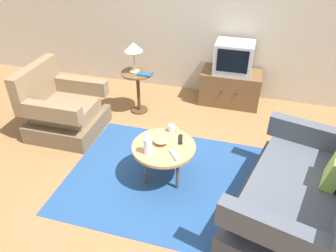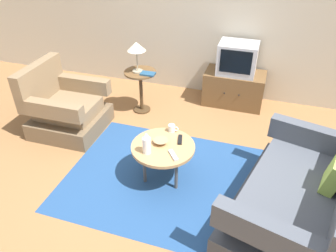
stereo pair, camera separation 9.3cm
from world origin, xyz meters
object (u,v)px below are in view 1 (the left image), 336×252
object	(u,v)px
mug	(172,128)
vase	(148,143)
side_table	(138,84)
television	(234,58)
armchair	(62,111)
table_lamp	(133,48)
couch	(300,197)
coffee_table	(164,149)
tv_remote_silver	(175,155)
tv_remote_dark	(181,139)
tv_stand	(230,87)
book	(145,74)
bowl	(161,142)

from	to	relation	value
mug	vase	bearing A→B (deg)	-106.41
side_table	mug	size ratio (longest dim) A/B	5.26
television	vase	size ratio (longest dim) A/B	2.20
armchair	table_lamp	xyz separation A→B (m)	(0.77, 0.76, 0.68)
couch	mug	size ratio (longest dim) A/B	14.88
mug	armchair	bearing A→B (deg)	170.28
coffee_table	tv_remote_silver	size ratio (longest dim) A/B	4.06
couch	table_lamp	distance (m)	2.79
mug	tv_remote_dark	xyz separation A→B (m)	(0.14, -0.14, -0.03)
coffee_table	side_table	bearing A→B (deg)	120.63
tv_stand	vase	world-z (taller)	vase
tv_remote_dark	book	size ratio (longest dim) A/B	0.86
television	bowl	xyz separation A→B (m)	(-0.53, -1.95, -0.27)
bowl	tv_remote_silver	world-z (taller)	bowl
couch	tv_remote_dark	xyz separation A→B (m)	(-1.26, 0.34, 0.18)
vase	tv_remote_dark	world-z (taller)	vase
couch	book	xyz separation A→B (m)	(-2.06, 1.47, 0.37)
armchair	tv_remote_silver	world-z (taller)	armchair
armchair	mug	distance (m)	1.64
tv_stand	tv_remote_dark	distance (m)	1.88
tv_remote_dark	tv_remote_silver	distance (m)	0.28
armchair	tv_remote_dark	world-z (taller)	armchair
tv_remote_dark	television	bearing A→B (deg)	-23.96
vase	bowl	distance (m)	0.23
table_lamp	bowl	world-z (taller)	table_lamp
coffee_table	vase	distance (m)	0.26
tv_remote_silver	bowl	bearing A→B (deg)	-169.09
television	tv_remote_silver	distance (m)	2.16
armchair	vase	size ratio (longest dim) A/B	3.65
tv_stand	tv_remote_dark	size ratio (longest dim) A/B	5.23
side_table	book	xyz separation A→B (m)	(0.14, -0.06, 0.20)
coffee_table	television	distance (m)	2.07
coffee_table	tv_remote_dark	world-z (taller)	tv_remote_dark
mug	tv_remote_dark	world-z (taller)	mug
vase	bowl	xyz separation A→B (m)	(0.09, 0.19, -0.10)
couch	coffee_table	distance (m)	1.43
television	book	distance (m)	1.34
armchair	television	distance (m)	2.56
armchair	television	world-z (taller)	television
armchair	side_table	size ratio (longest dim) A/B	1.44
armchair	bowl	xyz separation A→B (m)	(1.56, -0.53, 0.18)
book	couch	bearing A→B (deg)	-35.35
side_table	vase	world-z (taller)	vase
table_lamp	book	world-z (taller)	table_lamp
coffee_table	bowl	distance (m)	0.08
couch	bowl	bearing A→B (deg)	95.55
television	mug	world-z (taller)	television
tv_remote_dark	couch	bearing A→B (deg)	-118.59
armchair	tv_stand	xyz separation A→B (m)	(2.09, 1.42, -0.05)
table_lamp	tv_stand	bearing A→B (deg)	26.82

